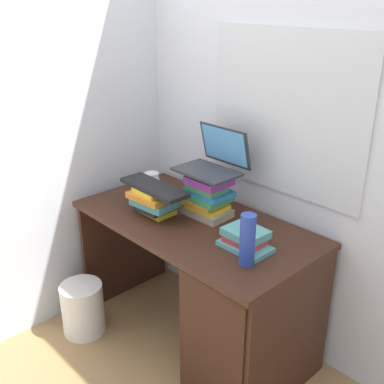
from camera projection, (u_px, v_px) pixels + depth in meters
name	position (u px, v px, depth m)	size (l,w,h in m)	color
ground_plane	(194.00, 335.00, 2.72)	(6.00, 6.00, 0.00)	#9E7A4C
wall_back	(248.00, 102.00, 2.46)	(6.00, 0.06, 2.60)	silver
wall_left	(107.00, 91.00, 2.71)	(0.05, 6.00, 2.60)	silver
desk	(236.00, 304.00, 2.33)	(1.30, 0.67, 0.74)	#381E14
book_stack_tall	(207.00, 195.00, 2.46)	(0.25, 0.20, 0.24)	gray
book_stack_keyboard_riser	(155.00, 201.00, 2.49)	(0.25, 0.21, 0.14)	yellow
book_stack_side	(245.00, 239.00, 2.17)	(0.24, 0.17, 0.09)	teal
laptop	(214.00, 161.00, 2.43)	(0.32, 0.27, 0.22)	#2D2D33
keyboard	(154.00, 187.00, 2.46)	(0.42, 0.14, 0.02)	black
computer_mouse	(231.00, 229.00, 2.31)	(0.06, 0.10, 0.04)	#A5A8AD
mug	(152.00, 180.00, 2.85)	(0.12, 0.09, 0.09)	white
water_bottle	(247.00, 240.00, 2.00)	(0.07, 0.07, 0.24)	#263FA5
wastebasket	(83.00, 308.00, 2.70)	(0.24, 0.24, 0.31)	silver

